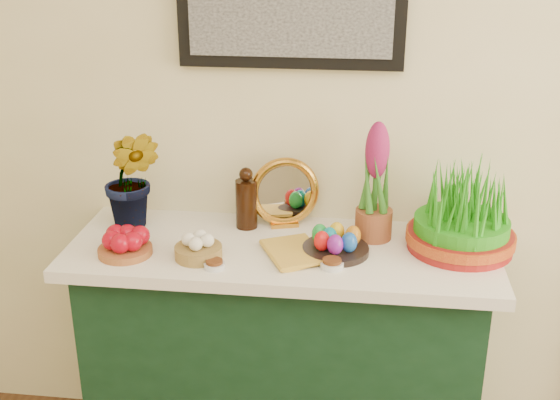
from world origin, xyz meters
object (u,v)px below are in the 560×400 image
object	(u,v)px
sideboard	(282,364)
book	(269,255)
wheatgrass_sabzeh	(463,213)
hyacinth_green	(131,163)
mirror	(285,193)

from	to	relation	value
sideboard	book	size ratio (longest dim) A/B	6.04
sideboard	wheatgrass_sabzeh	size ratio (longest dim) A/B	3.72
hyacinth_green	wheatgrass_sabzeh	bearing A→B (deg)	0.98
book	mirror	bearing A→B (deg)	60.79
mirror	wheatgrass_sabzeh	distance (m)	0.60
wheatgrass_sabzeh	mirror	bearing A→B (deg)	167.91
hyacinth_green	wheatgrass_sabzeh	xyz separation A→B (m)	(1.10, -0.04, -0.11)
sideboard	mirror	world-z (taller)	mirror
mirror	book	distance (m)	0.30
sideboard	hyacinth_green	xyz separation A→B (m)	(-0.52, 0.08, 0.70)
sideboard	book	distance (m)	0.49
sideboard	wheatgrass_sabzeh	distance (m)	0.83
sideboard	book	bearing A→B (deg)	-104.32
sideboard	wheatgrass_sabzeh	xyz separation A→B (m)	(0.58, 0.04, 0.59)
wheatgrass_sabzeh	book	bearing A→B (deg)	-165.85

